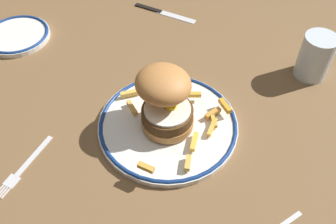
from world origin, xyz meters
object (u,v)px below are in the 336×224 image
(dinner_plate, at_px, (168,125))
(side_plate, at_px, (17,35))
(water_glass, at_px, (314,59))
(fork, at_px, (24,166))
(burger, at_px, (165,98))
(knife, at_px, (160,11))

(dinner_plate, xyz_separation_m, side_plate, (-0.43, 0.21, -0.00))
(water_glass, distance_m, fork, 0.63)
(burger, relative_size, water_glass, 1.43)
(fork, xyz_separation_m, knife, (0.14, 0.53, 0.00))
(side_plate, relative_size, knife, 0.91)
(burger, bearing_deg, side_plate, 153.96)
(water_glass, xyz_separation_m, side_plate, (-0.71, -0.00, -0.04))
(side_plate, bearing_deg, knife, 28.77)
(water_glass, bearing_deg, dinner_plate, -143.13)
(side_plate, distance_m, knife, 0.37)
(burger, bearing_deg, water_glass, 35.33)
(knife, bearing_deg, burger, -76.61)
(burger, relative_size, knife, 0.82)
(water_glass, relative_size, fork, 0.71)
(burger, distance_m, side_plate, 0.47)
(burger, distance_m, knife, 0.40)
(dinner_plate, bearing_deg, knife, 104.10)
(dinner_plate, distance_m, water_glass, 0.36)
(knife, bearing_deg, dinner_plate, -75.90)
(burger, bearing_deg, dinner_plate, -45.77)
(water_glass, height_order, fork, water_glass)
(water_glass, xyz_separation_m, fork, (-0.52, -0.36, -0.04))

